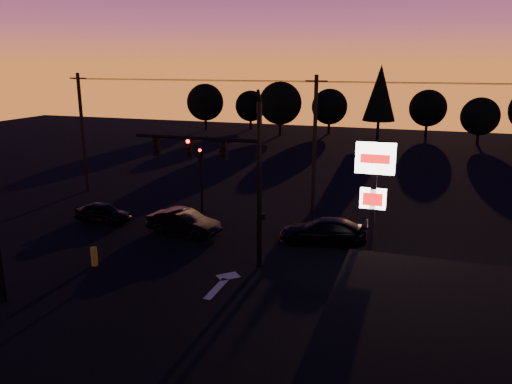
% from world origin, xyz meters
% --- Properties ---
extents(ground, '(120.00, 120.00, 0.00)m').
position_xyz_m(ground, '(0.00, 0.00, 0.00)').
color(ground, black).
rests_on(ground, ground).
extents(lane_arrow, '(1.20, 3.10, 0.01)m').
position_xyz_m(lane_arrow, '(0.50, 1.67, 0.01)').
color(lane_arrow, beige).
rests_on(lane_arrow, ground).
extents(traffic_signal_mast, '(6.79, 0.52, 8.58)m').
position_xyz_m(traffic_signal_mast, '(-0.10, 3.99, 4.94)').
color(traffic_signal_mast, black).
rests_on(traffic_signal_mast, ground).
extents(secondary_signal, '(0.30, 0.31, 4.35)m').
position_xyz_m(secondary_signal, '(-5.00, 11.49, 2.86)').
color(secondary_signal, black).
rests_on(secondary_signal, ground).
extents(pylon_sign, '(1.50, 0.28, 6.80)m').
position_xyz_m(pylon_sign, '(7.00, 1.50, 4.91)').
color(pylon_sign, black).
rests_on(pylon_sign, ground).
extents(utility_pole_0, '(1.40, 0.26, 9.00)m').
position_xyz_m(utility_pole_0, '(-16.00, 14.00, 4.59)').
color(utility_pole_0, black).
rests_on(utility_pole_0, ground).
extents(utility_pole_1, '(1.40, 0.26, 9.00)m').
position_xyz_m(utility_pole_1, '(2.00, 14.00, 4.59)').
color(utility_pole_1, black).
rests_on(utility_pole_1, ground).
extents(power_wires, '(36.00, 1.22, 0.07)m').
position_xyz_m(power_wires, '(2.00, 14.00, 8.57)').
color(power_wires, black).
rests_on(power_wires, ground).
extents(bollard, '(0.32, 0.32, 0.95)m').
position_xyz_m(bollard, '(-6.26, 1.50, 0.47)').
color(bollard, gold).
rests_on(bollard, ground).
extents(tree_0, '(5.36, 5.36, 6.74)m').
position_xyz_m(tree_0, '(-22.00, 50.00, 4.06)').
color(tree_0, black).
rests_on(tree_0, ground).
extents(tree_1, '(4.54, 4.54, 5.71)m').
position_xyz_m(tree_1, '(-16.00, 53.00, 3.43)').
color(tree_1, black).
rests_on(tree_1, ground).
extents(tree_2, '(5.77, 5.78, 7.26)m').
position_xyz_m(tree_2, '(-10.00, 48.00, 4.37)').
color(tree_2, black).
rests_on(tree_2, ground).
extents(tree_3, '(4.95, 4.95, 6.22)m').
position_xyz_m(tree_3, '(-4.00, 52.00, 3.75)').
color(tree_3, black).
rests_on(tree_3, ground).
extents(tree_4, '(4.18, 4.18, 9.50)m').
position_xyz_m(tree_4, '(3.00, 49.00, 5.93)').
color(tree_4, black).
rests_on(tree_4, ground).
extents(tree_5, '(4.95, 4.95, 6.22)m').
position_xyz_m(tree_5, '(9.00, 54.00, 3.75)').
color(tree_5, black).
rests_on(tree_5, ground).
extents(tree_6, '(4.54, 4.54, 5.71)m').
position_xyz_m(tree_6, '(15.00, 48.00, 3.43)').
color(tree_6, black).
rests_on(tree_6, ground).
extents(car_left, '(3.63, 1.50, 1.23)m').
position_xyz_m(car_left, '(-10.03, 7.56, 0.61)').
color(car_left, black).
rests_on(car_left, ground).
extents(car_mid, '(4.56, 2.11, 1.45)m').
position_xyz_m(car_mid, '(-4.13, 7.10, 0.72)').
color(car_mid, black).
rests_on(car_mid, ground).
extents(car_right, '(5.09, 2.60, 1.41)m').
position_xyz_m(car_right, '(3.85, 8.21, 0.71)').
color(car_right, black).
rests_on(car_right, ground).
extents(suv_parked, '(4.98, 6.06, 1.54)m').
position_xyz_m(suv_parked, '(10.38, -3.25, 0.77)').
color(suv_parked, black).
rests_on(suv_parked, ground).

